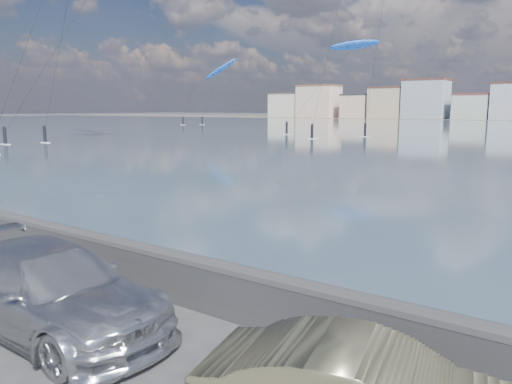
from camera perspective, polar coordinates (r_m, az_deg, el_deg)
ground at (r=9.02m, az=-21.34°, el=-16.83°), size 700.00×700.00×0.00m
seawall at (r=10.37m, az=-8.83°, el=-9.30°), size 400.00×0.36×1.08m
car_silver at (r=9.68m, az=-22.58°, el=-10.21°), size 5.24×2.17×1.52m
kitesurfer_4 at (r=89.01m, az=11.12°, el=16.04°), size 8.30×19.98×15.90m
kitesurfer_14 at (r=132.83m, az=-4.07°, el=13.76°), size 8.81×14.36×17.00m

